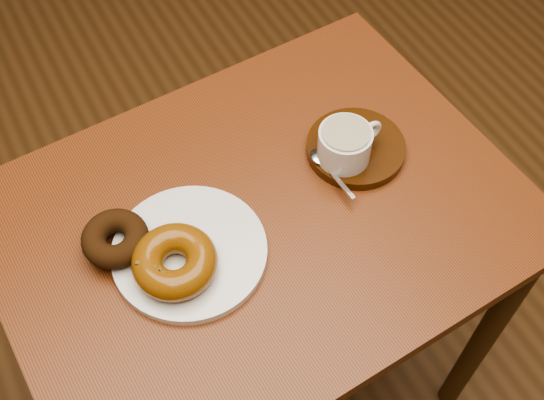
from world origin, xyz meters
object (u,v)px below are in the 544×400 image
cafe_table (261,252)px  saucer (356,148)px  coffee_cup (345,144)px  donut_plate (190,252)px

cafe_table → saucer: saucer is taller
cafe_table → coffee_cup: size_ratio=7.39×
cafe_table → saucer: size_ratio=5.17×
cafe_table → saucer: (0.18, 0.03, 0.12)m
donut_plate → saucer: size_ratio=1.42×
cafe_table → donut_plate: (-0.12, -0.01, 0.12)m
cafe_table → donut_plate: bearing=-176.4°
cafe_table → saucer: bearing=6.6°
saucer → coffee_cup: coffee_cup is taller
donut_plate → coffee_cup: 0.28m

